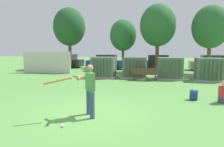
{
  "coord_description": "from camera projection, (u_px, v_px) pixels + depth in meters",
  "views": [
    {
      "loc": [
        2.33,
        -6.5,
        2.25
      ],
      "look_at": [
        0.07,
        3.5,
        1.0
      ],
      "focal_mm": 32.27,
      "sensor_mm": 36.0,
      "label": 1
    }
  ],
  "objects": [
    {
      "name": "transformer_east",
      "position": [
        209.0,
        70.0,
        14.28
      ],
      "size": [
        2.1,
        1.7,
        1.62
      ],
      "color": "#9E9B93",
      "rests_on": "ground"
    },
    {
      "name": "parked_car_right_of_center",
      "position": [
        158.0,
        63.0,
        21.79
      ],
      "size": [
        4.36,
        2.27,
        1.62
      ],
      "color": "black",
      "rests_on": "ground"
    },
    {
      "name": "tree_left",
      "position": [
        69.0,
        27.0,
        22.84
      ],
      "size": [
        3.6,
        3.6,
        6.89
      ],
      "color": "brown",
      "rests_on": "ground"
    },
    {
      "name": "backpack",
      "position": [
        194.0,
        95.0,
        8.92
      ],
      "size": [
        0.36,
        0.33,
        0.44
      ],
      "color": "#264C8C",
      "rests_on": "ground"
    },
    {
      "name": "sports_ball",
      "position": [
        63.0,
        126.0,
        5.83
      ],
      "size": [
        0.09,
        0.09,
        0.09
      ],
      "primitive_type": "sphere",
      "color": "white",
      "rests_on": "ground"
    },
    {
      "name": "ground_plane",
      "position": [
        88.0,
        113.0,
        7.08
      ],
      "size": [
        96.0,
        96.0,
        0.0
      ],
      "primitive_type": "plane",
      "color": "#5B9947"
    },
    {
      "name": "transformer_mid_west",
      "position": [
        135.0,
        68.0,
        15.78
      ],
      "size": [
        2.1,
        1.7,
        1.62
      ],
      "color": "#9E9B93",
      "rests_on": "ground"
    },
    {
      "name": "batter",
      "position": [
        89.0,
        88.0,
        6.65
      ],
      "size": [
        1.47,
        1.12,
        1.74
      ],
      "color": "#384C75",
      "rests_on": "ground"
    },
    {
      "name": "parked_car_left_of_center",
      "position": [
        106.0,
        62.0,
        22.8
      ],
      "size": [
        4.22,
        1.95,
        1.62
      ],
      "color": "navy",
      "rests_on": "ground"
    },
    {
      "name": "parked_car_leftmost",
      "position": [
        66.0,
        61.0,
        24.63
      ],
      "size": [
        4.25,
        2.01,
        1.62
      ],
      "color": "black",
      "rests_on": "ground"
    },
    {
      "name": "tree_right",
      "position": [
        211.0,
        27.0,
        17.7
      ],
      "size": [
        3.18,
        3.18,
        6.08
      ],
      "color": "brown",
      "rests_on": "ground"
    },
    {
      "name": "fence_panel",
      "position": [
        46.0,
        62.0,
        18.83
      ],
      "size": [
        4.8,
        0.12,
        2.0
      ],
      "primitive_type": "cube",
      "color": "beige",
      "rests_on": "ground"
    },
    {
      "name": "transformer_mid_east",
      "position": [
        170.0,
        69.0,
        15.1
      ],
      "size": [
        2.1,
        1.7,
        1.62
      ],
      "color": "#9E9B93",
      "rests_on": "ground"
    },
    {
      "name": "parked_car_rightmost",
      "position": [
        211.0,
        63.0,
        21.13
      ],
      "size": [
        4.2,
        1.92,
        1.62
      ],
      "color": "gray",
      "rests_on": "ground"
    },
    {
      "name": "park_bench",
      "position": [
        144.0,
        73.0,
        14.37
      ],
      "size": [
        1.82,
        0.5,
        0.92
      ],
      "color": "#4C3828",
      "rests_on": "ground"
    },
    {
      "name": "transformer_west",
      "position": [
        104.0,
        68.0,
        15.92
      ],
      "size": [
        2.1,
        1.7,
        1.62
      ],
      "color": "#9E9B93",
      "rests_on": "ground"
    },
    {
      "name": "tree_center_left",
      "position": [
        123.0,
        35.0,
        21.57
      ],
      "size": [
        2.82,
        2.82,
        5.4
      ],
      "color": "brown",
      "rests_on": "ground"
    },
    {
      "name": "tree_center_right",
      "position": [
        158.0,
        26.0,
        19.44
      ],
      "size": [
        3.44,
        3.44,
        6.57
      ],
      "color": "brown",
      "rests_on": "ground"
    }
  ]
}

